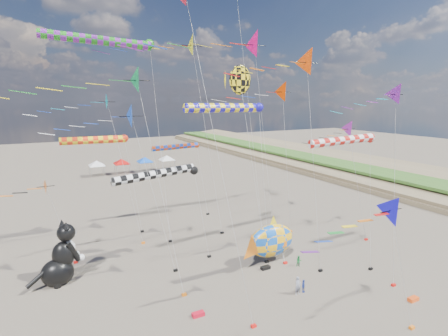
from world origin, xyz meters
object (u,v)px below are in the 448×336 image
object	(u,v)px
cat_inflatable	(60,253)
parked_car	(187,167)
fish_inflatable	(271,241)
child_blue	(303,286)
person_adult	(298,286)
child_green	(299,261)

from	to	relation	value
cat_inflatable	parked_car	bearing A→B (deg)	37.48
cat_inflatable	fish_inflatable	distance (m)	18.96
child_blue	fish_inflatable	bearing A→B (deg)	37.08
child_blue	parked_car	world-z (taller)	parked_car
cat_inflatable	parked_car	xyz separation A→B (m)	(28.18, 41.39, -2.13)
cat_inflatable	person_adult	world-z (taller)	cat_inflatable
person_adult	child_green	distance (m)	4.94
parked_car	cat_inflatable	bearing A→B (deg)	163.28
child_green	child_blue	distance (m)	4.50
fish_inflatable	child_green	size ratio (longest dim) A/B	6.14
fish_inflatable	child_blue	xyz separation A→B (m)	(-0.77, -5.73, -1.67)
person_adult	child_blue	bearing A→B (deg)	1.89
cat_inflatable	fish_inflatable	world-z (taller)	cat_inflatable
fish_inflatable	parked_car	world-z (taller)	fish_inflatable
cat_inflatable	fish_inflatable	size ratio (longest dim) A/B	0.83
child_green	child_blue	bearing A→B (deg)	-99.78
fish_inflatable	person_adult	size ratio (longest dim) A/B	4.30
child_blue	person_adult	bearing A→B (deg)	140.23
person_adult	parked_car	size ratio (longest dim) A/B	0.43
fish_inflatable	parked_car	bearing A→B (deg)	77.95
person_adult	child_blue	distance (m)	0.66
person_adult	child_green	xyz separation A→B (m)	(3.21, 3.74, -0.23)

